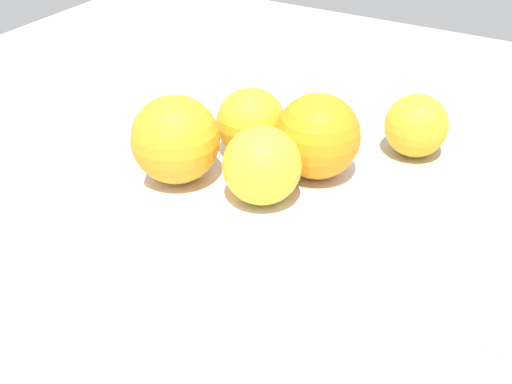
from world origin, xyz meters
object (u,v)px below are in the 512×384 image
at_px(orange_in_bowl_1, 318,136).
at_px(orange_loose_0, 416,126).
at_px(orange_in_bowl_2, 175,140).
at_px(orange_in_bowl_3, 251,123).
at_px(fruit_bowl, 256,196).
at_px(orange_in_bowl_0, 262,166).

relative_size(orange_in_bowl_1, orange_loose_0, 1.14).
bearing_deg(orange_in_bowl_2, orange_in_bowl_1, -146.26).
xyz_separation_m(orange_in_bowl_1, orange_in_bowl_3, (0.06, -0.00, -0.01)).
relative_size(orange_in_bowl_3, orange_loose_0, 0.98).
distance_m(fruit_bowl, orange_in_bowl_1, 0.07).
xyz_separation_m(fruit_bowl, orange_in_bowl_2, (0.06, 0.03, 0.05)).
distance_m(orange_in_bowl_0, orange_in_bowl_2, 0.08).
distance_m(orange_in_bowl_0, orange_in_bowl_3, 0.08).
bearing_deg(orange_in_bowl_0, fruit_bowl, -51.86).
relative_size(orange_in_bowl_2, orange_in_bowl_3, 1.20).
bearing_deg(orange_in_bowl_1, orange_in_bowl_0, 71.09).
xyz_separation_m(orange_in_bowl_0, orange_loose_0, (-0.06, -0.20, -0.04)).
height_order(orange_in_bowl_0, orange_in_bowl_3, orange_in_bowl_0).
bearing_deg(orange_in_bowl_1, fruit_bowl, 37.82).
xyz_separation_m(orange_in_bowl_0, orange_in_bowl_3, (0.05, -0.06, -0.00)).
bearing_deg(orange_loose_0, orange_in_bowl_3, 51.63).
bearing_deg(orange_in_bowl_1, orange_in_bowl_3, -2.46).
height_order(orange_in_bowl_0, orange_in_bowl_1, orange_in_bowl_1).
bearing_deg(orange_in_bowl_1, orange_in_bowl_2, 33.74).
bearing_deg(orange_in_bowl_3, orange_in_bowl_2, 64.93).
xyz_separation_m(orange_in_bowl_0, orange_in_bowl_1, (-0.02, -0.06, 0.00)).
height_order(orange_in_bowl_2, orange_loose_0, orange_in_bowl_2).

